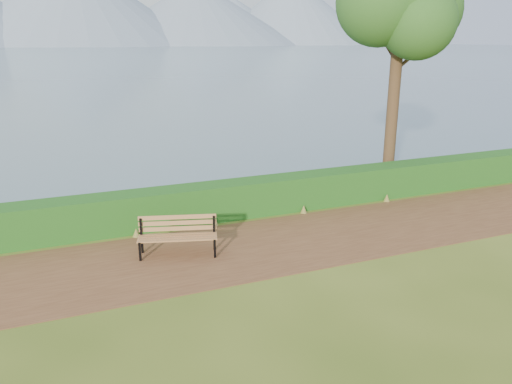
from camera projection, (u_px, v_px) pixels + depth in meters
name	position (u px, v px, depth m)	size (l,w,h in m)	color
ground	(284.00, 248.00, 12.09)	(140.00, 140.00, 0.00)	#425618
path	(279.00, 243.00, 12.36)	(40.00, 3.40, 0.01)	brown
hedge	(245.00, 198.00, 14.25)	(32.00, 0.85, 1.00)	#164F17
water	(56.00, 49.00, 242.27)	(700.00, 510.00, 0.00)	#496276
mountains	(34.00, 6.00, 360.12)	(585.00, 190.00, 70.00)	gray
bench	(178.00, 233.00, 11.60)	(1.89, 1.01, 0.91)	black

